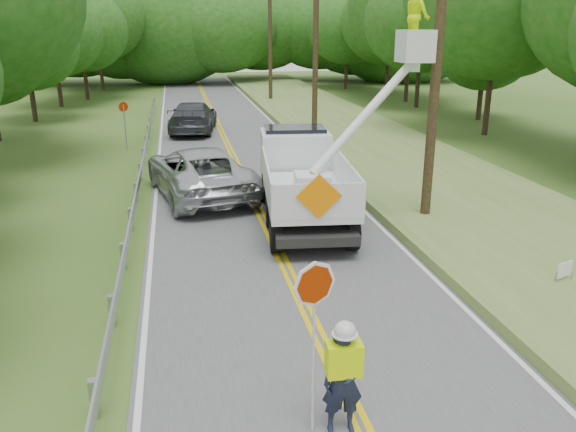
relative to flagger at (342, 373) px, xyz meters
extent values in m
plane|color=#315217|center=(0.34, 0.03, -1.03)|extent=(140.00, 140.00, 0.00)
cube|color=#4C4C4F|center=(0.34, 14.03, -1.02)|extent=(7.20, 96.00, 0.02)
cube|color=#D7B80B|center=(0.24, 14.03, -1.00)|extent=(0.12, 96.00, 0.00)
cube|color=#D7B80B|center=(0.44, 14.03, -1.00)|extent=(0.12, 96.00, 0.00)
cube|color=silver|center=(-3.11, 14.03, -1.00)|extent=(0.12, 96.00, 0.00)
cube|color=silver|center=(3.79, 14.03, -1.00)|extent=(0.12, 96.00, 0.00)
cube|color=#989AA1|center=(-3.76, 1.03, -0.68)|extent=(0.12, 0.14, 0.70)
cube|color=#989AA1|center=(-3.76, 4.03, -0.68)|extent=(0.12, 0.14, 0.70)
cube|color=#989AA1|center=(-3.76, 7.03, -0.68)|extent=(0.12, 0.14, 0.70)
cube|color=#989AA1|center=(-3.76, 10.03, -0.68)|extent=(0.12, 0.14, 0.70)
cube|color=#989AA1|center=(-3.76, 13.03, -0.68)|extent=(0.12, 0.14, 0.70)
cube|color=#989AA1|center=(-3.76, 16.03, -0.68)|extent=(0.12, 0.14, 0.70)
cube|color=#989AA1|center=(-3.76, 19.03, -0.68)|extent=(0.12, 0.14, 0.70)
cube|color=#989AA1|center=(-3.76, 22.03, -0.68)|extent=(0.12, 0.14, 0.70)
cube|color=#989AA1|center=(-3.76, 25.03, -0.68)|extent=(0.12, 0.14, 0.70)
cube|color=#989AA1|center=(-3.76, 28.03, -0.68)|extent=(0.12, 0.14, 0.70)
cube|color=#989AA1|center=(-3.76, 31.03, -0.68)|extent=(0.12, 0.14, 0.70)
cube|color=#989AA1|center=(-3.76, 34.03, -0.68)|extent=(0.12, 0.14, 0.70)
cube|color=#989AA1|center=(-3.76, 37.03, -0.68)|extent=(0.12, 0.14, 0.70)
cube|color=#989AA1|center=(-3.66, 15.03, -0.43)|extent=(0.05, 48.00, 0.34)
cylinder|color=black|center=(5.34, 9.03, 3.97)|extent=(0.30, 0.30, 10.00)
cylinder|color=black|center=(5.34, 24.03, 3.97)|extent=(0.30, 0.30, 10.00)
cylinder|color=black|center=(5.34, 39.03, 3.97)|extent=(0.30, 0.30, 10.00)
cube|color=#527030|center=(7.44, 14.03, -0.88)|extent=(7.00, 96.00, 0.30)
cylinder|color=#332319|center=(-11.11, 32.41, 0.37)|extent=(0.32, 0.32, 2.78)
ellipsoid|color=#1A4D0F|center=(-11.11, 32.41, 3.77)|extent=(6.49, 6.49, 5.72)
cylinder|color=#332319|center=(-10.68, 39.35, 0.52)|extent=(0.32, 0.32, 3.10)
ellipsoid|color=#1A4D0F|center=(-10.68, 39.35, 4.31)|extent=(7.23, 7.23, 6.36)
cylinder|color=#332319|center=(-9.31, 43.59, 0.57)|extent=(0.32, 0.32, 3.19)
ellipsoid|color=#1A4D0F|center=(-9.31, 43.59, 4.47)|extent=(7.45, 7.45, 6.56)
cylinder|color=#332319|center=(-8.81, 50.41, 0.86)|extent=(0.32, 0.32, 3.77)
ellipsoid|color=#1A4D0F|center=(-8.81, 50.41, 5.47)|extent=(8.80, 8.80, 7.74)
cylinder|color=#332319|center=(14.91, 22.58, 1.14)|extent=(0.32, 0.32, 4.33)
cylinder|color=#332319|center=(17.30, 27.72, 0.33)|extent=(0.32, 0.32, 2.70)
ellipsoid|color=#1A4D0F|center=(17.30, 27.72, 3.63)|extent=(6.31, 6.31, 5.55)
cylinder|color=#332319|center=(15.63, 33.97, 0.78)|extent=(0.32, 0.32, 3.61)
ellipsoid|color=#1A4D0F|center=(15.63, 33.97, 5.20)|extent=(8.43, 8.43, 7.42)
cylinder|color=#332319|center=(16.15, 37.36, 1.09)|extent=(0.32, 0.32, 4.23)
ellipsoid|color=#1A4D0F|center=(16.15, 37.36, 6.26)|extent=(9.87, 9.87, 8.69)
cylinder|color=#332319|center=(16.22, 42.09, 0.77)|extent=(0.32, 0.32, 3.60)
ellipsoid|color=#1A4D0F|center=(16.22, 42.09, 5.17)|extent=(8.39, 8.39, 7.39)
cylinder|color=#332319|center=(14.11, 47.59, 0.60)|extent=(0.32, 0.32, 3.25)
ellipsoid|color=#1A4D0F|center=(14.11, 47.59, 4.57)|extent=(7.58, 7.58, 6.67)
ellipsoid|color=#1A4D0F|center=(-16.69, 57.97, 4.47)|extent=(12.39, 9.29, 9.29)
ellipsoid|color=#1A4D0F|center=(-11.80, 57.31, 4.47)|extent=(12.90, 9.67, 9.67)
ellipsoid|color=#1A4D0F|center=(-6.98, 56.44, 4.47)|extent=(13.32, 9.99, 9.99)
ellipsoid|color=#1A4D0F|center=(-2.64, 56.18, 4.47)|extent=(15.36, 11.52, 11.52)
ellipsoid|color=#1A4D0F|center=(2.81, 54.43, 4.47)|extent=(11.68, 8.76, 8.76)
ellipsoid|color=#1A4D0F|center=(7.41, 57.83, 4.47)|extent=(11.79, 8.84, 8.84)
ellipsoid|color=#1A4D0F|center=(13.86, 57.01, 4.47)|extent=(11.62, 8.71, 8.71)
ellipsoid|color=#1A4D0F|center=(17.78, 56.12, 4.47)|extent=(13.24, 9.93, 9.93)
ellipsoid|color=#1A4D0F|center=(22.48, 54.10, 4.47)|extent=(16.71, 12.53, 12.53)
imported|color=#191E33|center=(0.01, 0.00, -0.14)|extent=(0.65, 0.45, 1.73)
cube|color=#BCE400|center=(0.01, 0.00, 0.25)|extent=(0.55, 0.35, 0.52)
ellipsoid|color=silver|center=(0.01, 0.00, 0.73)|extent=(0.32, 0.32, 0.26)
cylinder|color=#B7B7B7|center=(-0.43, 0.07, 0.20)|extent=(0.04, 0.04, 2.42)
cylinder|color=#912200|center=(-0.43, 0.07, 1.47)|extent=(0.66, 0.26, 0.69)
cylinder|color=black|center=(0.27, 7.40, -0.50)|extent=(0.42, 1.04, 1.01)
cylinder|color=black|center=(2.37, 7.18, -0.50)|extent=(0.42, 1.04, 1.01)
cylinder|color=black|center=(0.49, 9.50, -0.50)|extent=(0.42, 1.04, 1.01)
cylinder|color=black|center=(2.59, 9.28, -0.50)|extent=(0.42, 1.04, 1.01)
cylinder|color=black|center=(0.76, 12.12, -0.50)|extent=(0.42, 1.04, 1.01)
cylinder|color=black|center=(2.86, 11.90, -0.50)|extent=(0.42, 1.04, 1.01)
cube|color=black|center=(1.57, 9.70, -0.43)|extent=(2.90, 6.94, 0.26)
cube|color=silver|center=(1.50, 8.97, 0.10)|extent=(2.91, 5.07, 0.23)
cube|color=silver|center=(0.31, 9.09, 0.63)|extent=(0.56, 4.83, 0.95)
cube|color=silver|center=(2.68, 8.85, 0.63)|extent=(0.56, 4.83, 0.95)
cube|color=silver|center=(1.25, 6.58, 0.63)|extent=(2.42, 0.31, 0.95)
cube|color=silver|center=(1.87, 12.53, 0.42)|extent=(2.56, 2.24, 1.90)
cube|color=black|center=(1.89, 12.74, 1.10)|extent=(2.24, 1.58, 0.79)
cube|color=silver|center=(1.38, 7.82, 0.63)|extent=(1.04, 1.04, 0.84)
cube|color=silver|center=(4.64, 9.03, 4.35)|extent=(0.90, 0.90, 0.90)
imported|color=#BCE400|center=(4.64, 9.03, 5.17)|extent=(0.62, 0.80, 1.65)
cube|color=orange|center=(1.24, 6.51, 0.79)|extent=(1.19, 0.16, 1.19)
imported|color=#B6BABD|center=(-1.50, 13.37, -0.11)|extent=(4.15, 6.87, 1.78)
imported|color=#393C41|center=(-1.23, 26.65, -0.15)|extent=(3.23, 6.19, 1.72)
cylinder|color=#989AA1|center=(-4.71, 22.24, 0.09)|extent=(0.06, 0.06, 2.23)
cylinder|color=#912200|center=(-4.71, 22.24, 1.10)|extent=(0.46, 0.26, 0.51)
cube|color=white|center=(6.45, 3.71, -0.46)|extent=(0.49, 0.21, 0.36)
cylinder|color=#989AA1|center=(6.25, 3.71, -0.77)|extent=(0.02, 0.02, 0.52)
cylinder|color=#989AA1|center=(6.66, 3.71, -0.77)|extent=(0.02, 0.02, 0.52)
camera|label=1|loc=(-2.21, -7.11, 4.95)|focal=35.91mm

